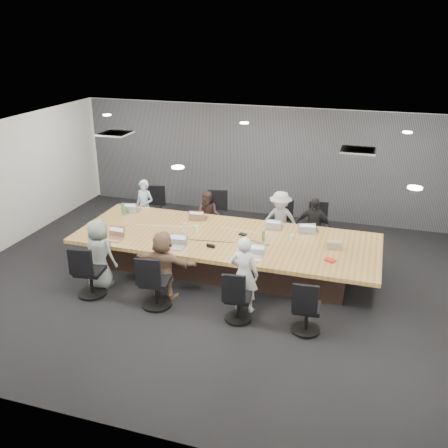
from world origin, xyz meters
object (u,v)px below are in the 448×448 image
(laptop_5, at_px, (175,247))
(person_6, at_px, (244,274))
(laptop_3, at_px, (310,231))
(person_2, at_px, (280,221))
(laptop_1, at_px, (200,218))
(snack_packet, at_px, (330,260))
(laptop_4, at_px, (114,239))
(person_4, at_px, (99,254))
(chair_6, at_px, (238,301))
(chair_3, at_px, (315,230))
(canvas_bag, at_px, (334,245))
(chair_5, at_px, (156,285))
(bottle_clear, at_px, (185,228))
(chair_0, at_px, (152,211))
(person_0, at_px, (145,207))
(person_5, at_px, (163,265))
(chair_4, at_px, (91,275))
(conference_table, at_px, (225,252))
(chair_2, at_px, (283,228))
(laptop_2, at_px, (275,226))
(bottle_green_right, at_px, (263,236))
(stapler, at_px, (211,246))
(laptop_0, at_px, (134,210))
(person_1, at_px, (208,216))
(person_3, at_px, (313,226))
(bottle_green_left, at_px, (123,209))
(laptop_6, at_px, (252,258))
(mug_brown, at_px, (104,227))
(chair_7, at_px, (307,312))

(laptop_5, distance_m, person_6, 1.60)
(laptop_3, bearing_deg, person_2, -49.63)
(laptop_1, xyz_separation_m, snack_packet, (2.95, -1.30, 0.01))
(laptop_4, xyz_separation_m, person_6, (2.81, -0.55, -0.05))
(person_4, height_order, laptop_5, person_4)
(laptop_5, distance_m, snack_packet, 2.88)
(chair_6, bearing_deg, chair_3, 71.15)
(canvas_bag, bearing_deg, chair_5, -148.02)
(chair_6, distance_m, bottle_clear, 2.33)
(chair_0, distance_m, person_0, 0.43)
(laptop_3, relative_size, canvas_bag, 1.33)
(laptop_1, distance_m, person_4, 2.47)
(person_0, relative_size, person_5, 1.00)
(chair_4, height_order, person_5, person_5)
(conference_table, distance_m, chair_2, 1.89)
(conference_table, xyz_separation_m, laptop_2, (0.83, 0.80, 0.35))
(person_5, height_order, bottle_green_right, person_5)
(bottle_clear, relative_size, stapler, 1.33)
(chair_2, height_order, person_6, person_6)
(laptop_0, distance_m, person_1, 1.70)
(laptop_4, bearing_deg, person_1, 61.55)
(person_3, bearing_deg, person_1, -179.00)
(laptop_1, height_order, person_6, person_6)
(bottle_green_left, bearing_deg, laptop_6, -21.55)
(laptop_4, height_order, bottle_clear, bottle_clear)
(chair_0, height_order, person_6, person_6)
(chair_2, relative_size, laptop_4, 2.20)
(bottle_clear, bearing_deg, chair_5, -86.95)
(chair_4, distance_m, stapler, 2.27)
(person_1, relative_size, mug_brown, 9.57)
(person_2, height_order, snack_packet, person_2)
(chair_0, relative_size, laptop_5, 2.38)
(chair_6, distance_m, chair_7, 1.14)
(laptop_4, xyz_separation_m, bottle_green_left, (-0.47, 1.30, 0.13))
(chair_4, bearing_deg, chair_6, -8.10)
(bottle_clear, bearing_deg, laptop_5, -83.18)
(chair_6, xyz_separation_m, laptop_1, (-1.59, 2.50, 0.39))
(chair_0, bearing_deg, person_2, 158.77)
(snack_packet, bearing_deg, person_6, -147.81)
(person_4, xyz_separation_m, laptop_4, (0.00, 0.55, 0.07))
(laptop_3, bearing_deg, laptop_1, -12.43)
(chair_6, bearing_deg, bottle_green_right, 83.79)
(stapler, bearing_deg, person_2, 74.16)
(laptop_2, distance_m, mug_brown, 3.52)
(conference_table, xyz_separation_m, laptop_1, (-0.83, 0.80, 0.35))
(laptop_0, height_order, mug_brown, mug_brown)
(chair_6, bearing_deg, laptop_0, 136.25)
(conference_table, bearing_deg, chair_7, -41.81)
(laptop_3, height_order, bottle_clear, bottle_clear)
(mug_brown, relative_size, canvas_bag, 0.46)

